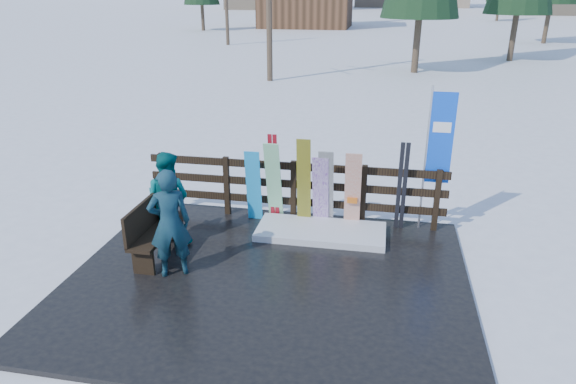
% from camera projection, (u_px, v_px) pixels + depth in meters
% --- Properties ---
extents(ground, '(700.00, 700.00, 0.00)m').
position_uv_depth(ground, '(268.00, 282.00, 7.84)').
color(ground, white).
rests_on(ground, ground).
extents(deck, '(6.00, 5.00, 0.08)m').
position_uv_depth(deck, '(268.00, 280.00, 7.82)').
color(deck, black).
rests_on(deck, ground).
extents(fence, '(5.60, 0.10, 1.15)m').
position_uv_depth(fence, '(294.00, 186.00, 9.57)').
color(fence, black).
rests_on(fence, deck).
extents(snow_patch, '(2.27, 1.00, 0.12)m').
position_uv_depth(snow_patch, '(321.00, 232.00, 9.14)').
color(snow_patch, white).
rests_on(snow_patch, deck).
extents(bench, '(0.41, 1.50, 0.97)m').
position_uv_depth(bench, '(154.00, 227.00, 8.28)').
color(bench, black).
rests_on(bench, deck).
extents(snowboard_0, '(0.28, 0.21, 1.39)m').
position_uv_depth(snowboard_0, '(254.00, 186.00, 9.48)').
color(snowboard_0, '#1B9CE6').
rests_on(snowboard_0, deck).
extents(snowboard_1, '(0.28, 0.46, 1.59)m').
position_uv_depth(snowboard_1, '(274.00, 182.00, 9.38)').
color(snowboard_1, white).
rests_on(snowboard_1, deck).
extents(snowboard_2, '(0.25, 0.21, 1.67)m').
position_uv_depth(snowboard_2, '(304.00, 182.00, 9.27)').
color(snowboard_2, gold).
rests_on(snowboard_2, deck).
extents(snowboard_3, '(0.29, 0.34, 1.37)m').
position_uv_depth(snowboard_3, '(321.00, 191.00, 9.27)').
color(snowboard_3, white).
rests_on(snowboard_3, deck).
extents(snowboard_4, '(0.26, 0.39, 1.49)m').
position_uv_depth(snowboard_4, '(326.00, 188.00, 9.23)').
color(snowboard_4, black).
rests_on(snowboard_4, deck).
extents(snowboard_5, '(0.29, 0.28, 1.47)m').
position_uv_depth(snowboard_5, '(353.00, 191.00, 9.15)').
color(snowboard_5, silver).
rests_on(snowboard_5, deck).
extents(ski_pair_a, '(0.16, 0.24, 1.71)m').
position_uv_depth(ski_pair_a, '(274.00, 178.00, 9.42)').
color(ski_pair_a, maroon).
rests_on(ski_pair_a, deck).
extents(ski_pair_b, '(0.17, 0.23, 1.69)m').
position_uv_depth(ski_pair_b, '(402.00, 187.00, 9.03)').
color(ski_pair_b, black).
rests_on(ski_pair_b, deck).
extents(rental_flag, '(0.45, 0.04, 2.60)m').
position_uv_depth(rental_flag, '(437.00, 144.00, 8.83)').
color(rental_flag, silver).
rests_on(rental_flag, deck).
extents(person_front, '(0.74, 0.65, 1.70)m').
position_uv_depth(person_front, '(170.00, 223.00, 7.61)').
color(person_front, '#174A4E').
rests_on(person_front, deck).
extents(person_back, '(0.91, 0.78, 1.62)m').
position_uv_depth(person_back, '(168.00, 198.00, 8.64)').
color(person_back, '#055C5D').
rests_on(person_back, deck).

